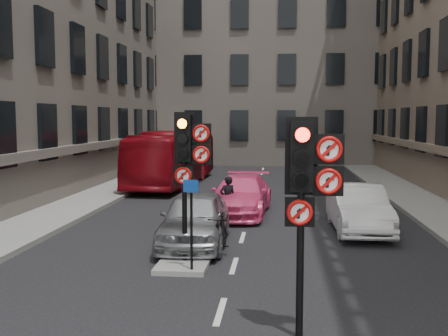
% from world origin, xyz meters
% --- Properties ---
extents(pavement_left, '(3.00, 50.00, 0.16)m').
position_xyz_m(pavement_left, '(-7.20, 12.00, 0.08)').
color(pavement_left, gray).
rests_on(pavement_left, ground).
extents(centre_island, '(1.20, 2.00, 0.12)m').
position_xyz_m(centre_island, '(-1.20, 5.00, 0.06)').
color(centre_island, gray).
rests_on(centre_island, ground).
extents(building_far, '(30.00, 14.00, 20.00)m').
position_xyz_m(building_far, '(0.00, 38.00, 10.00)').
color(building_far, slate).
rests_on(building_far, ground).
extents(signal_near, '(0.91, 0.40, 3.58)m').
position_xyz_m(signal_near, '(1.49, 0.99, 2.58)').
color(signal_near, black).
rests_on(signal_near, ground).
extents(signal_far, '(0.91, 0.40, 3.58)m').
position_xyz_m(signal_far, '(-1.11, 4.99, 2.70)').
color(signal_far, black).
rests_on(signal_far, centre_island).
extents(car_silver, '(1.90, 4.44, 1.50)m').
position_xyz_m(car_silver, '(-1.27, 7.00, 0.75)').
color(car_silver, '#929499').
rests_on(car_silver, ground).
extents(car_white, '(1.63, 4.46, 1.46)m').
position_xyz_m(car_white, '(3.54, 9.27, 0.73)').
color(car_white, silver).
rests_on(car_white, ground).
extents(car_pink, '(2.32, 5.03, 1.42)m').
position_xyz_m(car_pink, '(-0.32, 11.76, 0.71)').
color(car_pink, '#F24784').
rests_on(car_pink, ground).
extents(bus_red, '(3.01, 10.43, 2.87)m').
position_xyz_m(bus_red, '(-4.50, 20.01, 1.43)').
color(bus_red, maroon).
rests_on(bus_red, ground).
extents(motorcycle, '(0.63, 1.81, 1.07)m').
position_xyz_m(motorcycle, '(-0.45, 6.00, 0.54)').
color(motorcycle, black).
rests_on(motorcycle, ground).
extents(motorcyclist, '(0.67, 0.57, 1.55)m').
position_xyz_m(motorcyclist, '(-0.69, 10.51, 0.78)').
color(motorcyclist, black).
rests_on(motorcyclist, ground).
extents(info_sign, '(0.35, 0.14, 2.06)m').
position_xyz_m(info_sign, '(-0.90, 4.18, 1.45)').
color(info_sign, black).
rests_on(info_sign, centre_island).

